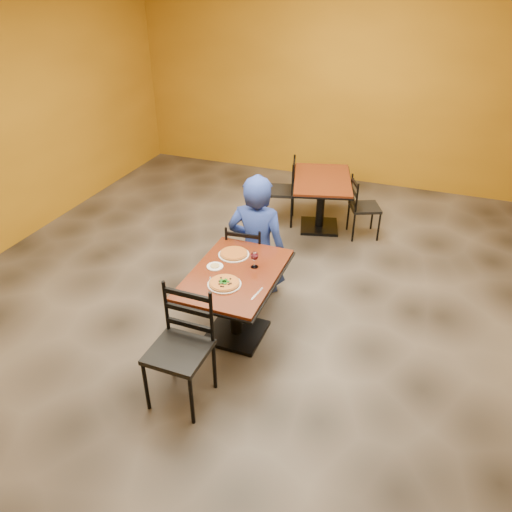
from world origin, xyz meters
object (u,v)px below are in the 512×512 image
at_px(diner, 257,234).
at_px(pizza_far, 234,253).
at_px(side_plate, 215,266).
at_px(wine_glass, 254,259).
at_px(table_main, 235,289).
at_px(chair_main_far, 248,258).
at_px(plate_main, 224,284).
at_px(chair_main_near, 179,352).
at_px(chair_second_right, 365,208).
at_px(pizza_main, 224,283).
at_px(chair_second_left, 279,191).
at_px(plate_far, 234,255).
at_px(table_second, 321,192).

relative_size(diner, pizza_far, 4.97).
xyz_separation_m(diner, side_plate, (-0.11, -0.86, 0.06)).
bearing_deg(wine_glass, table_main, -131.49).
distance_m(table_main, chair_main_far, 0.79).
bearing_deg(wine_glass, plate_main, -111.43).
height_order(table_main, chair_main_near, chair_main_near).
relative_size(chair_second_right, side_plate, 5.24).
distance_m(pizza_main, side_plate, 0.32).
distance_m(chair_second_left, plate_far, 2.31).
relative_size(chair_main_near, chair_main_far, 1.17).
height_order(chair_main_far, diner, diner).
relative_size(pizza_far, wine_glass, 1.56).
bearing_deg(chair_main_far, pizza_far, 88.68).
relative_size(plate_far, side_plate, 1.94).
bearing_deg(pizza_far, pizza_main, -76.43).
bearing_deg(chair_main_near, table_second, 85.56).
bearing_deg(pizza_far, table_main, -65.55).
bearing_deg(side_plate, plate_main, -49.75).
distance_m(chair_second_right, pizza_far, 2.49).
xyz_separation_m(chair_main_far, chair_second_left, (-0.23, 1.81, 0.03)).
relative_size(table_second, chair_second_right, 1.57).
relative_size(pizza_main, plate_far, 0.92).
relative_size(chair_main_near, pizza_far, 3.71).
relative_size(plate_far, wine_glass, 1.72).
bearing_deg(diner, chair_second_right, -122.89).
distance_m(pizza_main, wine_glass, 0.41).
bearing_deg(table_main, wine_glass, 48.51).
bearing_deg(table_second, pizza_far, -98.44).
relative_size(table_main, chair_main_far, 1.38).
distance_m(table_main, chair_second_left, 2.60).
height_order(chair_main_near, plate_far, chair_main_near).
height_order(chair_second_left, side_plate, chair_second_left).
distance_m(chair_main_near, wine_glass, 1.18).
height_order(table_main, chair_main_far, chair_main_far).
distance_m(diner, pizza_main, 1.11).
relative_size(chair_second_left, pizza_main, 3.33).
height_order(chair_main_far, wine_glass, wine_glass).
bearing_deg(wine_glass, side_plate, -159.40).
xyz_separation_m(chair_second_right, wine_glass, (-0.67, -2.41, 0.42)).
bearing_deg(side_plate, table_second, 80.60).
relative_size(chair_main_far, wine_glass, 4.95).
relative_size(chair_main_far, pizza_far, 3.18).
xyz_separation_m(chair_main_near, plate_main, (0.10, 0.73, 0.24)).
height_order(table_second, chair_main_far, chair_main_far).
height_order(chair_second_left, plate_main, chair_second_left).
bearing_deg(plate_far, table_main, -65.55).
height_order(plate_main, pizza_far, pizza_far).
xyz_separation_m(chair_second_right, pizza_far, (-0.95, -2.28, 0.35)).
height_order(chair_second_right, plate_far, chair_second_right).
relative_size(chair_main_far, plate_main, 2.87).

